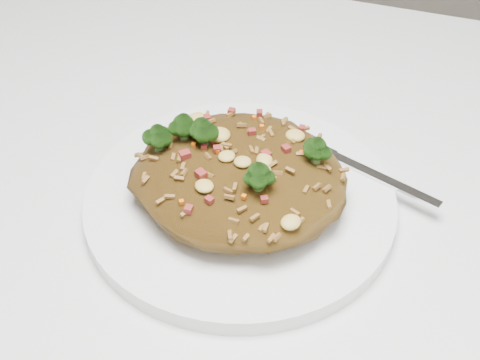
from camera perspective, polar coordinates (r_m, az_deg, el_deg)
name	(u,v)px	position (r m, az deg, el deg)	size (l,w,h in m)	color
dining_table	(293,327)	(0.57, 4.57, -12.40)	(1.20, 0.80, 0.75)	silver
plate	(240,201)	(0.52, 0.00, -1.78)	(0.24, 0.24, 0.01)	white
fried_rice	(239,169)	(0.50, -0.06, 0.99)	(0.17, 0.15, 0.06)	brown
fork	(357,167)	(0.55, 9.96, 1.13)	(0.16, 0.07, 0.00)	silver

